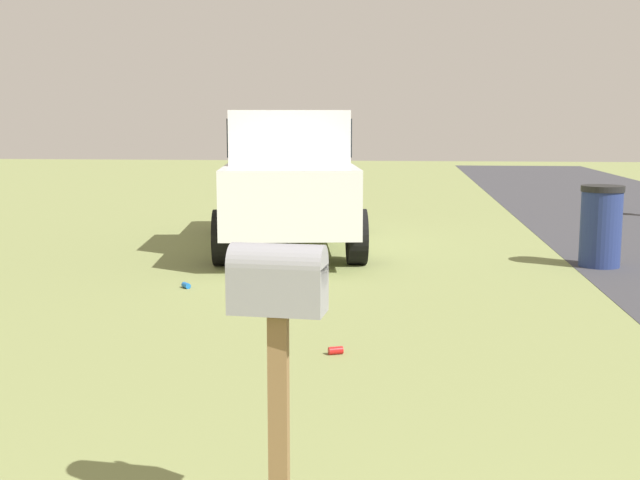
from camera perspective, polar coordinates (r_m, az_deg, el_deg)
The scene contains 5 objects.
mailbox at distance 3.67m, azimuth -3.02°, elevation -4.74°, with size 0.24×0.45×1.38m.
pickup_truck at distance 12.27m, azimuth -2.19°, elevation 4.55°, with size 5.25×2.65×2.09m.
trash_bin at distance 11.32m, azimuth 19.42°, elevation 0.94°, with size 0.56×0.56×1.09m.
litter_can_midfield_b at distance 6.75m, azimuth 1.13°, elevation -7.89°, with size 0.07×0.07×0.12m, color red.
litter_can_midfield_a at distance 9.50m, azimuth -9.54°, elevation -3.22°, with size 0.07×0.07×0.12m, color blue.
Camera 1 is at (-0.29, 0.09, 1.93)m, focal length 44.82 mm.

